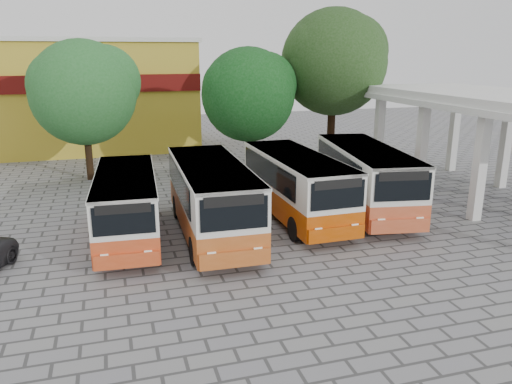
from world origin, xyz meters
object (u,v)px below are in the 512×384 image
object	(u,v)px
bus_far_left	(126,202)
bus_centre_right	(296,182)
bus_far_right	(366,175)
bus_centre_left	(212,195)

from	to	relation	value
bus_far_left	bus_centre_right	size ratio (longest dim) A/B	0.93
bus_far_left	bus_far_right	xyz separation A→B (m)	(10.90, 0.68, 0.19)
bus_far_right	bus_far_left	bearing A→B (deg)	-167.16
bus_far_left	bus_centre_right	distance (m)	7.41
bus_far_left	bus_centre_left	distance (m)	3.37
bus_far_right	bus_centre_right	bearing A→B (deg)	-168.30
bus_centre_left	bus_far_right	bearing A→B (deg)	10.93
bus_far_left	bus_centre_left	bearing A→B (deg)	-7.35
bus_far_left	bus_far_right	world-z (taller)	bus_far_right
bus_far_left	bus_centre_right	xyz separation A→B (m)	(7.39, 0.53, 0.13)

